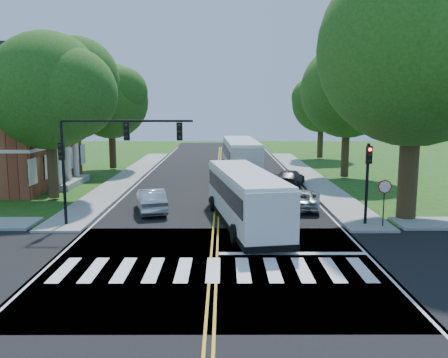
{
  "coord_description": "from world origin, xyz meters",
  "views": [
    {
      "loc": [
        0.39,
        -18.78,
        6.54
      ],
      "look_at": [
        0.46,
        7.97,
        2.4
      ],
      "focal_mm": 38.0,
      "sensor_mm": 36.0,
      "label": 1
    }
  ],
  "objects_px": {
    "signal_nw": "(106,147)",
    "signal_ne": "(368,173)",
    "dark_sedan": "(290,179)",
    "bus_lead": "(245,197)",
    "hatchback": "(151,200)",
    "suv": "(303,199)",
    "bus_follow": "(241,156)"
  },
  "relations": [
    {
      "from": "signal_ne",
      "to": "hatchback",
      "type": "bearing_deg",
      "value": 164.01
    },
    {
      "from": "signal_ne",
      "to": "hatchback",
      "type": "distance_m",
      "value": 12.93
    },
    {
      "from": "suv",
      "to": "hatchback",
      "type": "bearing_deg",
      "value": 17.76
    },
    {
      "from": "suv",
      "to": "dark_sedan",
      "type": "bearing_deg",
      "value": -79.99
    },
    {
      "from": "signal_nw",
      "to": "dark_sedan",
      "type": "relative_size",
      "value": 1.5
    },
    {
      "from": "signal_nw",
      "to": "dark_sedan",
      "type": "distance_m",
      "value": 17.68
    },
    {
      "from": "suv",
      "to": "bus_follow",
      "type": "bearing_deg",
      "value": -65.24
    },
    {
      "from": "signal_nw",
      "to": "signal_ne",
      "type": "relative_size",
      "value": 1.62
    },
    {
      "from": "signal_ne",
      "to": "bus_follow",
      "type": "height_order",
      "value": "signal_ne"
    },
    {
      "from": "signal_nw",
      "to": "bus_follow",
      "type": "relative_size",
      "value": 0.55
    },
    {
      "from": "bus_lead",
      "to": "hatchback",
      "type": "height_order",
      "value": "bus_lead"
    },
    {
      "from": "signal_ne",
      "to": "suv",
      "type": "xyz_separation_m",
      "value": [
        -2.66,
        4.48,
        -2.33
      ]
    },
    {
      "from": "bus_follow",
      "to": "dark_sedan",
      "type": "height_order",
      "value": "bus_follow"
    },
    {
      "from": "bus_follow",
      "to": "dark_sedan",
      "type": "xyz_separation_m",
      "value": [
        3.73,
        -6.93,
        -1.07
      ]
    },
    {
      "from": "bus_lead",
      "to": "dark_sedan",
      "type": "relative_size",
      "value": 2.47
    },
    {
      "from": "bus_lead",
      "to": "dark_sedan",
      "type": "distance_m",
      "value": 13.03
    },
    {
      "from": "suv",
      "to": "bus_lead",
      "type": "bearing_deg",
      "value": 57.72
    },
    {
      "from": "bus_lead",
      "to": "signal_ne",
      "type": "bearing_deg",
      "value": 166.66
    },
    {
      "from": "signal_ne",
      "to": "suv",
      "type": "relative_size",
      "value": 0.98
    },
    {
      "from": "bus_lead",
      "to": "suv",
      "type": "height_order",
      "value": "bus_lead"
    },
    {
      "from": "hatchback",
      "to": "dark_sedan",
      "type": "xyz_separation_m",
      "value": [
        9.88,
        9.23,
        -0.05
      ]
    },
    {
      "from": "bus_follow",
      "to": "signal_ne",
      "type": "bearing_deg",
      "value": 104.52
    },
    {
      "from": "suv",
      "to": "dark_sedan",
      "type": "relative_size",
      "value": 0.94
    },
    {
      "from": "hatchback",
      "to": "dark_sedan",
      "type": "distance_m",
      "value": 13.52
    },
    {
      "from": "signal_ne",
      "to": "signal_nw",
      "type": "bearing_deg",
      "value": -179.95
    },
    {
      "from": "dark_sedan",
      "to": "bus_lead",
      "type": "bearing_deg",
      "value": 88.42
    },
    {
      "from": "signal_nw",
      "to": "signal_ne",
      "type": "distance_m",
      "value": 14.13
    },
    {
      "from": "signal_ne",
      "to": "dark_sedan",
      "type": "xyz_separation_m",
      "value": [
        -2.37,
        12.74,
        -2.26
      ]
    },
    {
      "from": "bus_lead",
      "to": "dark_sedan",
      "type": "xyz_separation_m",
      "value": [
        4.21,
        12.29,
        -0.88
      ]
    },
    {
      "from": "suv",
      "to": "signal_nw",
      "type": "bearing_deg",
      "value": 33.49
    },
    {
      "from": "bus_follow",
      "to": "suv",
      "type": "height_order",
      "value": "bus_follow"
    },
    {
      "from": "hatchback",
      "to": "bus_follow",
      "type": "bearing_deg",
      "value": -125.13
    }
  ]
}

